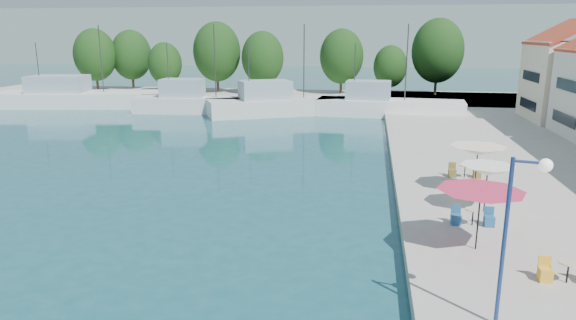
% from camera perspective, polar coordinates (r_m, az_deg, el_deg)
% --- Properties ---
extents(quay_far, '(90.00, 16.00, 0.60)m').
position_cam_1_polar(quay_far, '(70.75, -1.03, 6.97)').
color(quay_far, '#A9A299').
rests_on(quay_far, ground).
extents(hill_west, '(180.00, 40.00, 16.00)m').
position_cam_1_polar(hill_west, '(165.74, -2.90, 13.58)').
color(hill_west, gray).
rests_on(hill_west, ground).
extents(hill_east, '(140.00, 40.00, 12.00)m').
position_cam_1_polar(hill_east, '(185.58, 20.70, 12.14)').
color(hill_east, gray).
rests_on(hill_east, ground).
extents(trawler_01, '(22.80, 9.34, 10.20)m').
position_cam_1_polar(trawler_01, '(68.85, -21.94, 6.42)').
color(trawler_01, silver).
rests_on(trawler_01, ground).
extents(trawler_02, '(15.76, 5.35, 10.20)m').
position_cam_1_polar(trawler_02, '(59.96, -9.81, 6.26)').
color(trawler_02, silver).
rests_on(trawler_02, ground).
extents(trawler_03, '(18.18, 11.94, 10.20)m').
position_cam_1_polar(trawler_03, '(57.66, -0.39, 6.16)').
color(trawler_03, silver).
rests_on(trawler_03, ground).
extents(trawler_04, '(15.99, 5.30, 10.20)m').
position_cam_1_polar(trawler_04, '(57.43, 10.81, 5.89)').
color(trawler_04, white).
rests_on(trawler_04, ground).
extents(tree_01, '(6.06, 6.06, 8.97)m').
position_cam_1_polar(tree_01, '(81.59, -20.66, 10.88)').
color(tree_01, '#3F2B19').
rests_on(tree_01, quay_far).
extents(tree_02, '(5.94, 5.94, 8.79)m').
position_cam_1_polar(tree_02, '(82.40, -17.02, 11.11)').
color(tree_02, '#3F2B19').
rests_on(tree_02, quay_far).
extents(tree_03, '(4.76, 4.76, 7.05)m').
position_cam_1_polar(tree_03, '(76.22, -13.51, 10.39)').
color(tree_03, '#3F2B19').
rests_on(tree_03, quay_far).
extents(tree_04, '(6.67, 6.67, 9.88)m').
position_cam_1_polar(tree_04, '(74.70, -7.91, 11.83)').
color(tree_04, '#3F2B19').
rests_on(tree_04, quay_far).
extents(tree_05, '(5.80, 5.80, 8.58)m').
position_cam_1_polar(tree_05, '(71.91, -2.83, 11.26)').
color(tree_05, '#3F2B19').
rests_on(tree_05, quay_far).
extents(tree_06, '(6.02, 6.02, 8.91)m').
position_cam_1_polar(tree_06, '(72.59, 5.97, 11.38)').
color(tree_06, '#3F2B19').
rests_on(tree_06, quay_far).
extents(tree_07, '(4.54, 4.54, 6.72)m').
position_cam_1_polar(tree_07, '(72.04, 11.30, 10.16)').
color(tree_07, '#3F2B19').
rests_on(tree_07, quay_far).
extents(tree_08, '(6.95, 6.95, 10.29)m').
position_cam_1_polar(tree_08, '(73.82, 16.30, 11.57)').
color(tree_08, '#3F2B19').
rests_on(tree_08, quay_far).
extents(umbrella_pink, '(3.32, 3.32, 2.41)m').
position_cam_1_polar(umbrella_pink, '(20.99, 20.59, -3.82)').
color(umbrella_pink, black).
rests_on(umbrella_pink, quay_right).
extents(umbrella_white, '(2.51, 2.51, 2.26)m').
position_cam_1_polar(umbrella_white, '(25.64, 21.30, -1.10)').
color(umbrella_white, black).
rests_on(umbrella_white, quay_right).
extents(umbrella_cream, '(2.87, 2.87, 2.51)m').
position_cam_1_polar(umbrella_cream, '(28.62, 20.34, 0.98)').
color(umbrella_cream, black).
rests_on(umbrella_cream, quay_right).
extents(cafe_table_01, '(1.82, 0.70, 0.76)m').
position_cam_1_polar(cafe_table_01, '(20.12, 28.62, -11.13)').
color(cafe_table_01, black).
rests_on(cafe_table_01, quay_right).
extents(cafe_table_02, '(1.82, 0.70, 0.76)m').
position_cam_1_polar(cafe_table_02, '(24.09, 19.81, -6.20)').
color(cafe_table_02, black).
rests_on(cafe_table_02, quay_right).
extents(cafe_table_03, '(1.82, 0.70, 0.76)m').
position_cam_1_polar(cafe_table_03, '(31.77, 19.03, -1.35)').
color(cafe_table_03, black).
rests_on(cafe_table_03, quay_right).
extents(street_lamp, '(1.02, 0.41, 5.03)m').
position_cam_1_polar(street_lamp, '(15.39, 24.39, -5.30)').
color(street_lamp, navy).
rests_on(street_lamp, quay_right).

